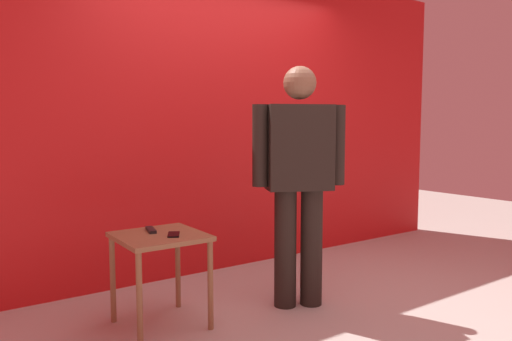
# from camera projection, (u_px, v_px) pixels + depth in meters

# --- Properties ---
(ground_plane) EXTENTS (12.00, 12.00, 0.00)m
(ground_plane) POSITION_uv_depth(u_px,v_px,m) (331.00, 314.00, 3.29)
(ground_plane) COLOR #B7B2A8
(back_wall_red) EXTENTS (5.52, 0.12, 2.75)m
(back_wall_red) POSITION_uv_depth(u_px,v_px,m) (223.00, 116.00, 4.32)
(back_wall_red) COLOR red
(back_wall_red) RESTS_ON ground_plane
(standing_person) EXTENTS (0.65, 0.40, 1.70)m
(standing_person) POSITION_uv_depth(u_px,v_px,m) (299.00, 174.00, 3.38)
(standing_person) COLOR black
(standing_person) RESTS_ON ground_plane
(side_table) EXTENTS (0.53, 0.53, 0.60)m
(side_table) POSITION_uv_depth(u_px,v_px,m) (160.00, 249.00, 3.06)
(side_table) COLOR olive
(side_table) RESTS_ON ground_plane
(cell_phone) EXTENTS (0.13, 0.16, 0.01)m
(cell_phone) POSITION_uv_depth(u_px,v_px,m) (174.00, 234.00, 3.03)
(cell_phone) COLOR black
(cell_phone) RESTS_ON side_table
(tv_remote) EXTENTS (0.08, 0.18, 0.02)m
(tv_remote) POSITION_uv_depth(u_px,v_px,m) (151.00, 230.00, 3.14)
(tv_remote) COLOR black
(tv_remote) RESTS_ON side_table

